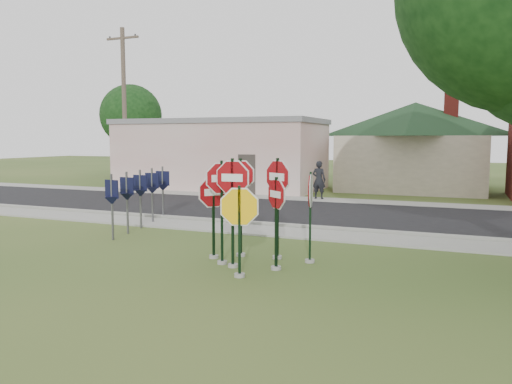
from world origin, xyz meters
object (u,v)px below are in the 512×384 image
at_px(stop_sign_center, 233,196).
at_px(stop_sign_left, 222,197).
at_px(utility_pole_near, 124,106).
at_px(pedestrian, 319,180).
at_px(stop_sign_yellow, 239,220).

xyz_separation_m(stop_sign_center, stop_sign_left, (-0.37, 0.18, -0.07)).
bearing_deg(utility_pole_near, pedestrian, -3.51).
bearing_deg(stop_sign_yellow, pedestrian, 98.19).
bearing_deg(stop_sign_yellow, utility_pole_near, 133.53).
height_order(stop_sign_center, pedestrian, stop_sign_center).
bearing_deg(stop_sign_yellow, stop_sign_left, 134.16).
bearing_deg(utility_pole_near, stop_sign_yellow, -46.47).
bearing_deg(stop_sign_left, stop_sign_center, -25.84).
xyz_separation_m(stop_sign_yellow, pedestrian, (-2.04, 14.19, -0.28)).
bearing_deg(pedestrian, stop_sign_left, 100.55).
bearing_deg(pedestrian, stop_sign_center, 102.05).
bearing_deg(stop_sign_center, utility_pole_near, 133.92).
relative_size(stop_sign_center, stop_sign_left, 1.03).
xyz_separation_m(stop_sign_center, utility_pole_near, (-13.69, 14.22, 3.26)).
distance_m(stop_sign_center, utility_pole_near, 20.00).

